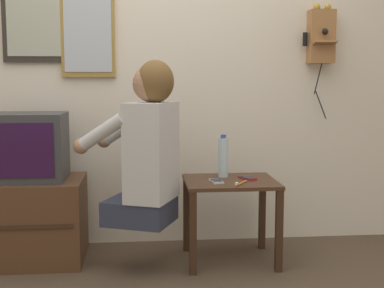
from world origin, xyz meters
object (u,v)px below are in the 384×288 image
(television, at_px, (28,147))
(wall_mirror, at_px, (88,28))
(framed_picture, at_px, (36,19))
(person, at_px, (147,146))
(water_bottle, at_px, (223,157))
(cell_phone_held, at_px, (216,181))
(toothbrush, at_px, (240,183))
(cell_phone_spare, at_px, (247,178))
(wall_phone_antique, at_px, (321,36))

(television, bearing_deg, wall_mirror, 40.53)
(framed_picture, xyz_separation_m, wall_mirror, (0.33, -0.00, -0.05))
(television, bearing_deg, framed_picture, 86.41)
(person, bearing_deg, wall_mirror, 55.98)
(television, height_order, water_bottle, television)
(framed_picture, height_order, cell_phone_held, framed_picture)
(water_bottle, height_order, toothbrush, water_bottle)
(water_bottle, bearing_deg, framed_picture, 164.91)
(person, xyz_separation_m, framed_picture, (-0.70, 0.56, 0.76))
(cell_phone_spare, height_order, water_bottle, water_bottle)
(person, bearing_deg, cell_phone_held, -56.44)
(wall_phone_antique, height_order, water_bottle, wall_phone_antique)
(wall_mirror, relative_size, cell_phone_spare, 4.60)
(cell_phone_held, bearing_deg, wall_phone_antique, 20.83)
(cell_phone_spare, bearing_deg, television, 153.34)
(cell_phone_held, bearing_deg, framed_picture, 147.24)
(wall_mirror, height_order, cell_phone_held, wall_mirror)
(cell_phone_held, bearing_deg, water_bottle, 58.90)
(water_bottle, bearing_deg, person, -152.51)
(wall_mirror, bearing_deg, water_bottle, -20.34)
(wall_mirror, relative_size, cell_phone_held, 4.80)
(wall_phone_antique, distance_m, toothbrush, 1.21)
(cell_phone_held, height_order, toothbrush, toothbrush)
(person, relative_size, framed_picture, 1.68)
(wall_mirror, xyz_separation_m, cell_phone_spare, (0.98, -0.40, -0.93))
(cell_phone_spare, bearing_deg, framed_picture, 140.67)
(cell_phone_held, height_order, water_bottle, water_bottle)
(framed_picture, height_order, toothbrush, framed_picture)
(cell_phone_held, bearing_deg, toothbrush, -41.58)
(wall_phone_antique, height_order, cell_phone_held, wall_phone_antique)
(wall_phone_antique, relative_size, cell_phone_held, 5.83)
(framed_picture, xyz_separation_m, water_bottle, (1.17, -0.32, -0.87))
(person, bearing_deg, wall_phone_antique, -43.52)
(person, relative_size, toothbrush, 6.48)
(wall_phone_antique, bearing_deg, wall_mirror, 178.48)
(television, bearing_deg, toothbrush, -12.07)
(person, height_order, wall_mirror, wall_mirror)
(wall_phone_antique, relative_size, wall_mirror, 1.21)
(wall_phone_antique, xyz_separation_m, water_bottle, (-0.70, -0.27, -0.77))
(wall_mirror, distance_m, toothbrush, 1.42)
(wall_mirror, bearing_deg, toothbrush, -31.92)
(person, distance_m, cell_phone_held, 0.47)
(television, height_order, cell_phone_spare, television)
(toothbrush, bearing_deg, wall_mirror, 0.47)
(television, height_order, framed_picture, framed_picture)
(person, bearing_deg, television, 92.41)
(wall_mirror, relative_size, water_bottle, 2.37)
(television, bearing_deg, cell_phone_spare, -4.32)
(cell_phone_held, relative_size, water_bottle, 0.49)
(wall_mirror, relative_size, toothbrush, 4.39)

